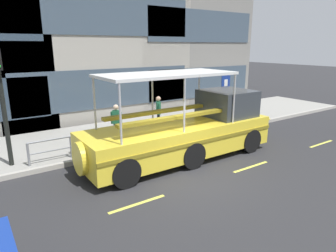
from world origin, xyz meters
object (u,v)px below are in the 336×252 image
at_px(pedestrian_mid_left, 158,110).
at_px(pedestrian_mid_right, 116,120).
at_px(duck_tour_boat, 191,130).
at_px(parking_sign, 225,91).
at_px(traffic_light_pole, 2,94).
at_px(pedestrian_near_bow, 207,108).

bearing_deg(pedestrian_mid_left, pedestrian_mid_right, -167.83).
bearing_deg(duck_tour_boat, parking_sign, 29.99).
bearing_deg(pedestrian_mid_right, traffic_light_pole, -175.70).
height_order(parking_sign, pedestrian_near_bow, parking_sign).
distance_m(pedestrian_mid_left, pedestrian_mid_right, 2.60).
bearing_deg(traffic_light_pole, parking_sign, -0.06).
relative_size(parking_sign, pedestrian_mid_right, 1.54).
xyz_separation_m(parking_sign, pedestrian_near_bow, (-0.91, 0.33, -0.83)).
xyz_separation_m(traffic_light_pole, parking_sign, (10.54, -0.01, -0.80)).
xyz_separation_m(traffic_light_pole, pedestrian_near_bow, (9.62, 0.32, -1.64)).
height_order(traffic_light_pole, parking_sign, traffic_light_pole).
distance_m(parking_sign, pedestrian_mid_right, 6.29).
distance_m(duck_tour_boat, pedestrian_mid_left, 3.40).
bearing_deg(parking_sign, pedestrian_near_bow, 160.01).
xyz_separation_m(traffic_light_pole, pedestrian_mid_right, (4.31, 0.32, -1.57)).
relative_size(duck_tour_boat, pedestrian_mid_left, 5.51).
bearing_deg(pedestrian_mid_right, pedestrian_mid_left, 12.17).
relative_size(duck_tour_boat, pedestrian_mid_right, 5.65).
height_order(traffic_light_pole, pedestrian_mid_left, traffic_light_pole).
bearing_deg(pedestrian_near_bow, parking_sign, -19.99).
height_order(traffic_light_pole, pedestrian_near_bow, traffic_light_pole).
distance_m(pedestrian_near_bow, pedestrian_mid_left, 2.83).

